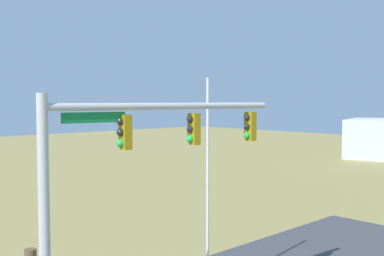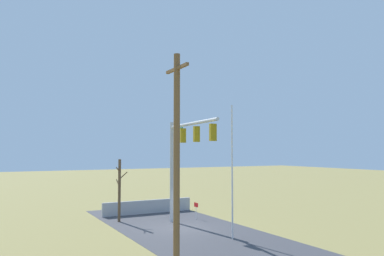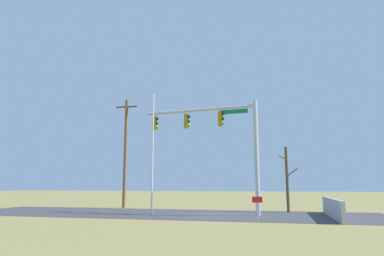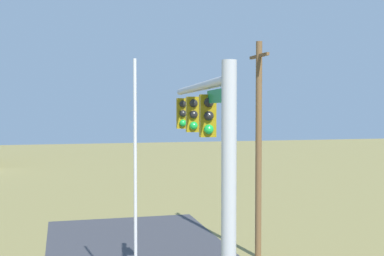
{
  "view_description": "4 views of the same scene",
  "coord_description": "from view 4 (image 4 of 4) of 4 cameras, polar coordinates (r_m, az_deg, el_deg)",
  "views": [
    {
      "loc": [
        7.36,
        10.43,
        6.97
      ],
      "look_at": [
        -2.63,
        -0.18,
        6.11
      ],
      "focal_mm": 43.63,
      "sensor_mm": 36.0,
      "label": 1
    },
    {
      "loc": [
        -22.55,
        11.34,
        5.07
      ],
      "look_at": [
        -1.82,
        0.19,
        6.51
      ],
      "focal_mm": 35.3,
      "sensor_mm": 36.0,
      "label": 2
    },
    {
      "loc": [
        3.59,
        -22.26,
        1.87
      ],
      "look_at": [
        -2.16,
        0.77,
        5.72
      ],
      "focal_mm": 32.73,
      "sensor_mm": 36.0,
      "label": 3
    },
    {
      "loc": [
        11.11,
        -3.31,
        6.29
      ],
      "look_at": [
        -1.35,
        -0.11,
        5.78
      ],
      "focal_mm": 48.07,
      "sensor_mm": 36.0,
      "label": 4
    }
  ],
  "objects": [
    {
      "name": "flagpole",
      "position": [
        15.74,
        -6.31,
        -6.54
      ],
      "size": [
        0.1,
        0.1,
        7.77
      ],
      "primitive_type": "cylinder",
      "color": "silver",
      "rests_on": "ground_plane"
    },
    {
      "name": "utility_pole",
      "position": [
        21.59,
        7.4,
        -2.01
      ],
      "size": [
        1.9,
        0.26,
        9.03
      ],
      "color": "brown",
      "rests_on": "ground_plane"
    },
    {
      "name": "signal_mast",
      "position": [
        11.63,
        1.77,
        -3.46
      ],
      "size": [
        7.72,
        1.11,
        7.16
      ],
      "color": "#B2B5BA",
      "rests_on": "ground_plane"
    }
  ]
}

